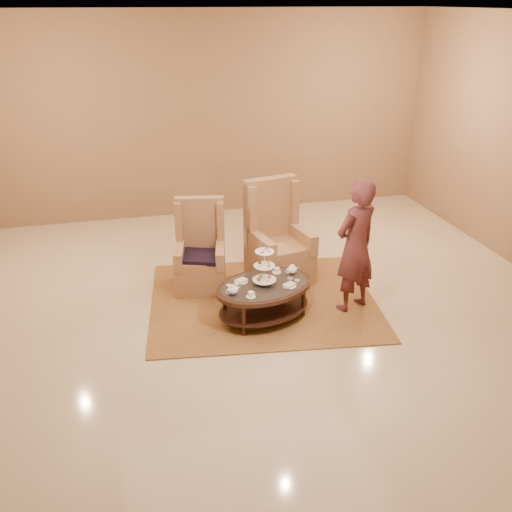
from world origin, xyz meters
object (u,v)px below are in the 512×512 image
object	(u,v)px
armchair_right	(277,246)
tea_table	(264,290)
armchair_left	(201,258)
person	(356,247)

from	to	relation	value
armchair_right	tea_table	bearing A→B (deg)	-124.97
armchair_left	armchair_right	size ratio (longest dim) A/B	0.87
person	tea_table	bearing A→B (deg)	-25.06
tea_table	armchair_right	bearing A→B (deg)	48.16
tea_table	person	bearing A→B (deg)	-19.82
armchair_right	person	distance (m)	1.35
armchair_left	armchair_right	distance (m)	1.08
armchair_left	tea_table	bearing A→B (deg)	-48.52
tea_table	armchair_left	distance (m)	1.23
armchair_left	person	distance (m)	2.12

